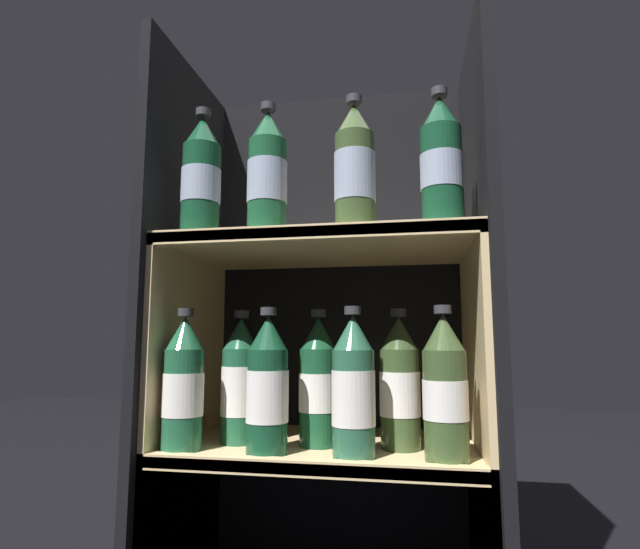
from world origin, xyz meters
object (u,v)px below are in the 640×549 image
at_px(bottle_upper_front_2, 355,170).
at_px(bottle_lower_back_2, 400,385).
at_px(bottle_lower_front_2, 353,389).
at_px(bottle_lower_back_0, 240,383).
at_px(bottle_lower_front_3, 445,390).
at_px(bottle_upper_front_3, 441,164).
at_px(bottle_lower_front_0, 183,386).
at_px(bottle_lower_front_1, 267,387).
at_px(bottle_upper_front_0, 201,179).
at_px(bottle_upper_front_1, 267,175).
at_px(bottle_lower_back_1, 318,384).

relative_size(bottle_upper_front_2, bottle_lower_back_2, 1.00).
distance_m(bottle_lower_front_2, bottle_lower_back_0, 0.24).
bearing_deg(bottle_lower_front_3, bottle_upper_front_3, 0.00).
xyz_separation_m(bottle_lower_front_0, bottle_lower_front_1, (0.15, 0.00, -0.00)).
height_order(bottle_upper_front_0, bottle_lower_front_2, bottle_upper_front_0).
height_order(bottle_upper_front_2, bottle_lower_back_2, bottle_upper_front_2).
relative_size(bottle_upper_front_1, bottle_lower_back_1, 1.00).
relative_size(bottle_upper_front_1, bottle_lower_front_2, 1.00).
bearing_deg(bottle_upper_front_1, bottle_lower_back_1, 45.23).
relative_size(bottle_upper_front_3, bottle_lower_front_3, 1.00).
relative_size(bottle_upper_front_3, bottle_lower_back_2, 1.00).
relative_size(bottle_upper_front_0, bottle_upper_front_3, 1.00).
bearing_deg(bottle_lower_front_2, bottle_lower_front_1, -180.00).
bearing_deg(bottle_lower_back_0, bottle_upper_front_1, -48.38).
bearing_deg(bottle_lower_front_3, bottle_lower_front_0, -180.00).
xyz_separation_m(bottle_lower_front_0, bottle_lower_back_0, (0.08, 0.08, -0.00)).
xyz_separation_m(bottle_upper_front_3, bottle_lower_front_2, (-0.15, 0.00, -0.38)).
bearing_deg(bottle_lower_front_0, bottle_lower_back_1, 19.39).
height_order(bottle_lower_front_0, bottle_lower_front_2, same).
bearing_deg(bottle_lower_front_1, bottle_lower_back_1, 47.41).
xyz_separation_m(bottle_upper_front_1, bottle_lower_front_0, (-0.15, 0.00, -0.37)).
distance_m(bottle_upper_front_1, bottle_upper_front_3, 0.31).
xyz_separation_m(bottle_upper_front_2, bottle_lower_front_0, (-0.31, 0.00, -0.37)).
xyz_separation_m(bottle_lower_front_2, bottle_lower_back_0, (-0.22, 0.08, -0.00)).
bearing_deg(bottle_lower_front_2, bottle_lower_front_3, 0.00).
bearing_deg(bottle_lower_front_0, bottle_lower_back_0, 46.13).
distance_m(bottle_lower_front_1, bottle_lower_front_2, 0.15).
bearing_deg(bottle_upper_front_2, bottle_upper_front_0, 180.00).
distance_m(bottle_upper_front_3, bottle_lower_front_2, 0.41).
distance_m(bottle_upper_front_1, bottle_lower_back_1, 0.39).
height_order(bottle_lower_back_1, bottle_lower_back_2, same).
bearing_deg(bottle_upper_front_3, bottle_lower_back_1, 160.60).
height_order(bottle_lower_front_2, bottle_lower_back_1, same).
xyz_separation_m(bottle_upper_front_0, bottle_lower_back_0, (0.06, 0.08, -0.38)).
relative_size(bottle_upper_front_0, bottle_lower_front_1, 1.00).
relative_size(bottle_upper_front_3, bottle_lower_front_1, 1.00).
bearing_deg(bottle_upper_front_0, bottle_lower_back_2, 12.74).
xyz_separation_m(bottle_upper_front_2, bottle_upper_front_3, (0.15, 0.00, 0.00)).
bearing_deg(bottle_lower_front_2, bottle_upper_front_2, -0.00).
height_order(bottle_lower_back_0, bottle_lower_back_2, same).
bearing_deg(bottle_upper_front_1, bottle_lower_front_3, 0.00).
distance_m(bottle_lower_front_2, bottle_lower_back_2, 0.11).
distance_m(bottle_lower_front_0, bottle_lower_back_0, 0.11).
bearing_deg(bottle_lower_front_2, bottle_lower_back_2, 47.34).
bearing_deg(bottle_upper_front_3, bottle_lower_front_2, 180.00).
bearing_deg(bottle_lower_back_0, bottle_lower_back_2, 0.00).
bearing_deg(bottle_upper_front_0, bottle_lower_back_1, 21.18).
distance_m(bottle_lower_front_2, bottle_lower_back_1, 0.11).
relative_size(bottle_lower_front_2, bottle_lower_back_1, 1.00).
bearing_deg(bottle_lower_front_0, bottle_lower_front_1, 0.00).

